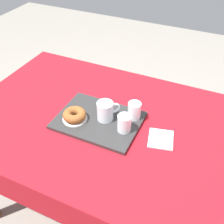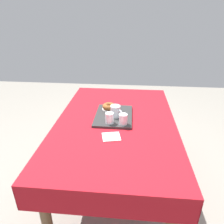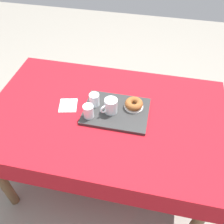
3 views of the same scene
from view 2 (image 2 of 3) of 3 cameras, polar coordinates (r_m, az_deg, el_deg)
ground_plane at (r=2.06m, az=0.86°, el=-20.20°), size 6.00×6.00×0.00m
dining_table at (r=1.67m, az=1.00°, el=-5.18°), size 1.44×0.91×0.72m
serving_tray at (r=1.67m, az=0.46°, el=-1.01°), size 0.39×0.29×0.02m
tea_mug_left at (r=1.62m, az=0.98°, el=0.11°), size 0.10×0.10×0.09m
water_glass_near at (r=1.52m, az=3.05°, el=-2.07°), size 0.06×0.06×0.08m
water_glass_far at (r=1.53m, az=-0.69°, el=-1.79°), size 0.06×0.06×0.08m
donut_plate_left at (r=1.76m, az=-0.84°, el=0.86°), size 0.11×0.11×0.01m
sugar_donut_left at (r=1.75m, az=-0.85°, el=1.57°), size 0.11×0.11×0.04m
paper_napkin at (r=1.41m, az=-0.20°, el=-6.76°), size 0.13×0.14×0.01m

